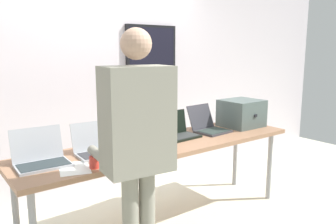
{
  "coord_description": "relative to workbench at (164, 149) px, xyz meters",
  "views": [
    {
      "loc": [
        -1.79,
        -2.45,
        1.64
      ],
      "look_at": [
        0.18,
        0.18,
        1.04
      ],
      "focal_mm": 36.46,
      "sensor_mm": 36.0,
      "label": 1
    }
  ],
  "objects": [
    {
      "name": "laptop_station_0",
      "position": [
        -1.09,
        0.06,
        0.12
      ],
      "size": [
        0.39,
        0.33,
        0.26
      ],
      "color": "#ABAEB5",
      "rests_on": "workbench"
    },
    {
      "name": "laptop_station_3",
      "position": [
        0.22,
        0.09,
        0.11
      ],
      "size": [
        0.39,
        0.3,
        0.25
      ],
      "color": "black",
      "rests_on": "workbench"
    },
    {
      "name": "equipment_box",
      "position": [
        1.1,
        0.04,
        0.2
      ],
      "size": [
        0.42,
        0.4,
        0.3
      ],
      "color": "#4F5E5B",
      "rests_on": "workbench"
    },
    {
      "name": "laptop_station_1",
      "position": [
        -0.65,
        0.06,
        0.11
      ],
      "size": [
        0.34,
        0.32,
        0.25
      ],
      "color": "#AEB3BA",
      "rests_on": "workbench"
    },
    {
      "name": "paper_sheet",
      "position": [
        -0.92,
        -0.17,
        0.06
      ],
      "size": [
        0.29,
        0.34,
        0.0
      ],
      "color": "white",
      "rests_on": "workbench"
    },
    {
      "name": "laptop_station_4",
      "position": [
        0.63,
        0.08,
        0.12
      ],
      "size": [
        0.36,
        0.39,
        0.26
      ],
      "color": "#38373E",
      "rests_on": "workbench"
    },
    {
      "name": "workbench",
      "position": [
        0.0,
        0.0,
        0.0
      ],
      "size": [
        2.71,
        0.7,
        0.8
      ],
      "color": "#9D6F50",
      "rests_on": "ground"
    },
    {
      "name": "back_wall",
      "position": [
        0.01,
        1.13,
        0.61
      ],
      "size": [
        8.0,
        0.11,
        2.68
      ],
      "color": "silver",
      "rests_on": "ground"
    },
    {
      "name": "person",
      "position": [
        -0.67,
        -0.62,
        0.34
      ],
      "size": [
        0.48,
        0.62,
        1.77
      ],
      "color": "gray",
      "rests_on": "ground"
    },
    {
      "name": "laptop_station_2",
      "position": [
        -0.24,
        0.05,
        0.12
      ],
      "size": [
        0.35,
        0.34,
        0.28
      ],
      "color": "#B0AEB8",
      "rests_on": "workbench"
    },
    {
      "name": "coffee_mug",
      "position": [
        -0.8,
        -0.25,
        0.1
      ],
      "size": [
        0.07,
        0.07,
        0.09
      ],
      "color": "red",
      "rests_on": "workbench"
    }
  ]
}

